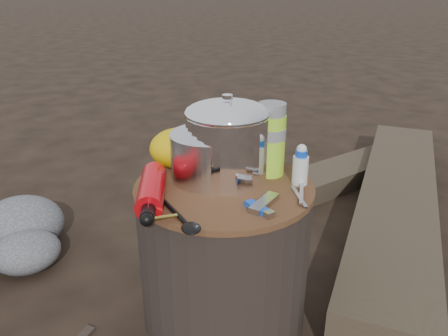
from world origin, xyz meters
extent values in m
plane|color=black|center=(0.00, 0.00, 0.00)|extent=(60.00, 60.00, 0.00)
cylinder|color=black|center=(0.00, 0.00, 0.22)|extent=(0.47, 0.47, 0.43)
cube|color=#3A3024|center=(0.83, 0.41, 0.07)|extent=(1.21, 1.56, 0.14)
cube|color=#3A3024|center=(0.74, 0.77, 0.05)|extent=(1.10, 0.61, 0.09)
cylinder|color=silver|center=(-0.03, 0.05, 0.50)|extent=(0.21, 0.21, 0.13)
cylinder|color=white|center=(0.02, 0.04, 0.54)|extent=(0.22, 0.22, 0.22)
cylinder|color=#9CDB28|center=(0.14, 0.04, 0.53)|extent=(0.08, 0.08, 0.20)
cylinder|color=black|center=(0.15, 0.13, 0.49)|extent=(0.08, 0.08, 0.12)
ellipsoid|color=#D1A707|center=(-0.10, 0.15, 0.49)|extent=(0.17, 0.14, 0.11)
cube|color=#0E0E49|center=(-0.03, 0.16, 0.49)|extent=(0.10, 0.04, 0.12)
cube|color=blue|center=(0.04, -0.15, 0.44)|extent=(0.05, 0.09, 0.02)
cube|color=#A6A6AB|center=(0.07, -0.14, 0.44)|extent=(0.10, 0.09, 0.01)
cylinder|color=silver|center=(0.20, -0.04, 0.48)|extent=(0.04, 0.04, 0.10)
camera|label=1|loc=(-0.24, -1.04, 0.94)|focal=36.05mm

